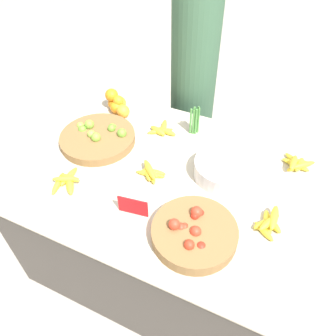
{
  "coord_description": "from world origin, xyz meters",
  "views": [
    {
      "loc": [
        0.49,
        -1.06,
        1.94
      ],
      "look_at": [
        0.0,
        0.0,
        0.8
      ],
      "focal_mm": 35.0,
      "sensor_mm": 36.0,
      "label": 1
    }
  ],
  "objects_px": {
    "metal_bowl": "(224,169)",
    "vendor_person": "(193,93)",
    "tomato_basket": "(194,233)",
    "price_sign": "(133,206)",
    "lime_bowl": "(98,138)"
  },
  "relations": [
    {
      "from": "metal_bowl",
      "to": "vendor_person",
      "type": "xyz_separation_m",
      "value": [
        -0.44,
        0.7,
        -0.07
      ]
    },
    {
      "from": "tomato_basket",
      "to": "price_sign",
      "type": "bearing_deg",
      "value": 179.56
    },
    {
      "from": "tomato_basket",
      "to": "vendor_person",
      "type": "distance_m",
      "value": 1.19
    },
    {
      "from": "lime_bowl",
      "to": "metal_bowl",
      "type": "relative_size",
      "value": 1.41
    },
    {
      "from": "price_sign",
      "to": "vendor_person",
      "type": "distance_m",
      "value": 1.11
    },
    {
      "from": "lime_bowl",
      "to": "tomato_basket",
      "type": "distance_m",
      "value": 0.81
    },
    {
      "from": "tomato_basket",
      "to": "price_sign",
      "type": "distance_m",
      "value": 0.3
    },
    {
      "from": "tomato_basket",
      "to": "metal_bowl",
      "type": "bearing_deg",
      "value": 90.74
    },
    {
      "from": "tomato_basket",
      "to": "price_sign",
      "type": "relative_size",
      "value": 2.62
    },
    {
      "from": "vendor_person",
      "to": "lime_bowl",
      "type": "bearing_deg",
      "value": -110.77
    },
    {
      "from": "metal_bowl",
      "to": "vendor_person",
      "type": "bearing_deg",
      "value": 122.44
    },
    {
      "from": "lime_bowl",
      "to": "tomato_basket",
      "type": "bearing_deg",
      "value": -26.72
    },
    {
      "from": "price_sign",
      "to": "vendor_person",
      "type": "height_order",
      "value": "vendor_person"
    },
    {
      "from": "price_sign",
      "to": "metal_bowl",
      "type": "bearing_deg",
      "value": 45.63
    },
    {
      "from": "lime_bowl",
      "to": "price_sign",
      "type": "relative_size",
      "value": 2.99
    }
  ]
}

